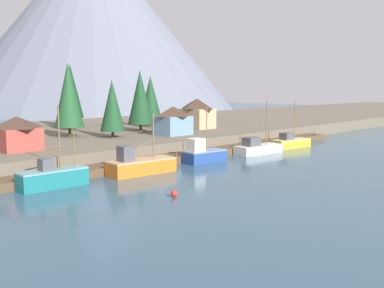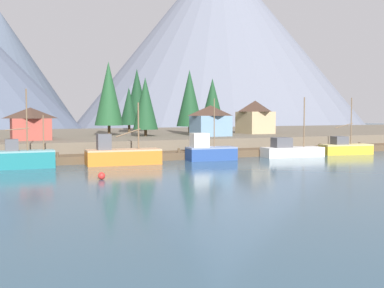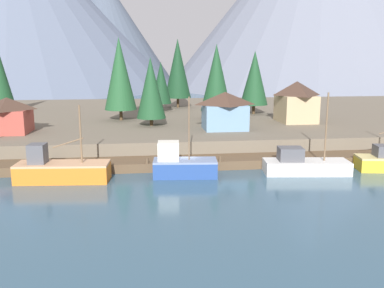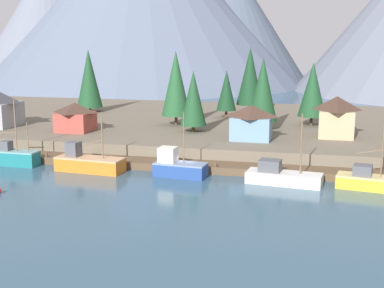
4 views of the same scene
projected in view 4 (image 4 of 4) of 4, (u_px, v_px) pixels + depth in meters
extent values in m
cube|color=#335166|center=(215.00, 147.00, 87.05)|extent=(400.00, 400.00, 1.00)
cube|color=brown|center=(189.00, 166.00, 69.71)|extent=(80.00, 4.00, 1.00)
cylinder|color=brown|center=(47.00, 159.00, 72.64)|extent=(0.36, 0.36, 1.60)
cylinder|color=brown|center=(100.00, 162.00, 70.76)|extent=(0.36, 0.36, 1.60)
cylinder|color=brown|center=(156.00, 165.00, 68.88)|extent=(0.36, 0.36, 1.60)
cylinder|color=brown|center=(215.00, 169.00, 67.00)|extent=(0.36, 0.36, 1.60)
cylinder|color=brown|center=(278.00, 172.00, 65.11)|extent=(0.36, 0.36, 1.60)
cylinder|color=brown|center=(345.00, 176.00, 63.23)|extent=(0.36, 0.36, 1.60)
cube|color=#665B4C|center=(228.00, 126.00, 98.15)|extent=(400.00, 56.00, 2.50)
cone|color=slate|center=(49.00, 23.00, 207.65)|extent=(61.73, 61.73, 48.31)
cone|color=#475160|center=(232.00, 24.00, 211.15)|extent=(62.44, 62.44, 47.63)
cube|color=#196B70|center=(12.00, 158.00, 72.20)|extent=(7.80, 2.47, 1.87)
cube|color=#679496|center=(11.00, 151.00, 72.00)|extent=(7.80, 2.47, 0.20)
cube|color=#4C4C51|center=(6.00, 146.00, 72.06)|extent=(1.45, 1.39, 1.32)
cylinder|color=brown|center=(15.00, 126.00, 71.06)|extent=(0.17, 0.17, 7.06)
cylinder|color=brown|center=(28.00, 137.00, 70.88)|extent=(0.14, 0.14, 4.04)
cylinder|color=brown|center=(9.00, 133.00, 71.55)|extent=(2.64, 0.19, 0.34)
cube|color=#CC6B1E|center=(90.00, 165.00, 68.69)|extent=(9.32, 3.81, 1.70)
cube|color=tan|center=(90.00, 158.00, 68.50)|extent=(9.32, 3.81, 0.20)
cube|color=#4C4C51|center=(74.00, 149.00, 69.05)|extent=(1.75, 1.88, 1.92)
cylinder|color=brown|center=(102.00, 137.00, 67.33)|extent=(0.19, 0.19, 5.75)
cylinder|color=brown|center=(94.00, 143.00, 67.89)|extent=(3.09, 0.39, 1.07)
cube|color=navy|center=(181.00, 170.00, 66.05)|extent=(6.78, 3.34, 1.59)
cube|color=#6C7DA2|center=(181.00, 164.00, 65.87)|extent=(6.78, 3.34, 0.20)
cube|color=silver|center=(168.00, 154.00, 66.22)|extent=(2.32, 2.14, 1.90)
cylinder|color=brown|center=(184.00, 138.00, 65.10)|extent=(0.13, 0.13, 6.51)
cube|color=silver|center=(284.00, 179.00, 62.65)|extent=(9.24, 4.08, 1.20)
cube|color=silver|center=(284.00, 173.00, 62.52)|extent=(9.24, 4.08, 0.20)
cube|color=#4C4C51|center=(270.00, 166.00, 62.96)|extent=(2.76, 2.33, 1.43)
cylinder|color=brown|center=(301.00, 144.00, 61.15)|extent=(0.18, 0.18, 7.24)
cube|color=gold|center=(372.00, 184.00, 60.30)|extent=(8.30, 4.01, 1.36)
cube|color=tan|center=(373.00, 177.00, 60.15)|extent=(8.30, 4.01, 0.20)
cube|color=#4C4C51|center=(363.00, 170.00, 60.46)|extent=(2.35, 2.24, 1.24)
cylinder|color=brown|center=(383.00, 147.00, 59.12)|extent=(0.16, 0.16, 7.15)
cylinder|color=brown|center=(371.00, 152.00, 59.73)|extent=(3.03, 0.60, 0.84)
cube|color=#9E4238|center=(76.00, 122.00, 84.65)|extent=(5.28, 5.24, 3.10)
pyramid|color=#422D23|center=(75.00, 108.00, 84.20)|extent=(5.54, 5.50, 1.57)
cube|color=tan|center=(336.00, 123.00, 79.72)|extent=(5.12, 6.16, 4.12)
pyramid|color=#422D23|center=(337.00, 103.00, 79.12)|extent=(5.38, 6.46, 2.10)
cube|color=#6689A8|center=(251.00, 128.00, 77.27)|extent=(5.79, 4.71, 3.41)
pyramid|color=#422D23|center=(251.00, 111.00, 76.78)|extent=(6.07, 4.95, 1.75)
cylinder|color=#4C3823|center=(90.00, 109.00, 108.51)|extent=(0.50, 0.50, 1.01)
cone|color=#194223|center=(89.00, 78.00, 107.26)|extent=(5.23, 5.23, 11.90)
cylinder|color=#4C3823|center=(176.00, 120.00, 91.11)|extent=(0.50, 0.50, 1.71)
cone|color=#1E4C28|center=(176.00, 83.00, 89.87)|extent=(5.00, 5.00, 11.15)
cylinder|color=#4C3823|center=(249.00, 109.00, 104.62)|extent=(0.50, 0.50, 1.98)
cone|color=#14381E|center=(250.00, 76.00, 103.33)|extent=(5.22, 5.22, 11.44)
cylinder|color=#4C3823|center=(311.00, 121.00, 90.61)|extent=(0.50, 0.50, 1.64)
cone|color=#194223|center=(313.00, 89.00, 89.55)|extent=(4.83, 4.83, 9.32)
cylinder|color=#4C3823|center=(262.00, 125.00, 86.68)|extent=(0.50, 0.50, 1.40)
cone|color=#194223|center=(263.00, 89.00, 85.54)|extent=(4.89, 4.89, 10.47)
cylinder|color=#4C3823|center=(226.00, 114.00, 99.81)|extent=(0.50, 0.50, 1.47)
cone|color=#14381E|center=(226.00, 90.00, 98.93)|extent=(3.75, 3.75, 7.61)
cylinder|color=#4C3823|center=(193.00, 129.00, 84.16)|extent=(0.50, 0.50, 1.12)
cone|color=#194223|center=(193.00, 98.00, 83.22)|extent=(4.21, 4.21, 8.71)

